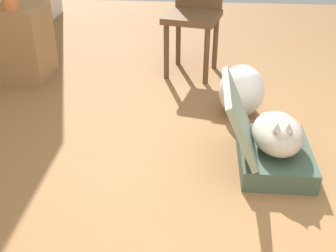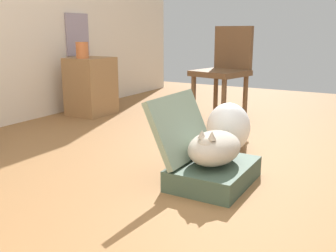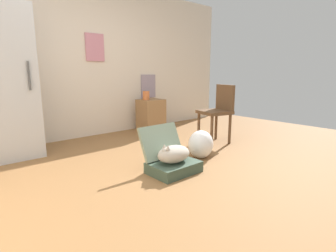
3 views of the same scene
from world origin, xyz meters
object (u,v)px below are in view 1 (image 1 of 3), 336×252
object	(u,v)px
side_table	(24,43)
chair	(195,12)
suitcase_base	(274,156)
plastic_bag_white	(241,91)
cat	(278,133)

from	to	relation	value
side_table	chair	size ratio (longest dim) A/B	0.66
suitcase_base	side_table	world-z (taller)	side_table
chair	plastic_bag_white	bearing A→B (deg)	-52.79
suitcase_base	chair	world-z (taller)	chair
cat	side_table	world-z (taller)	side_table
side_table	chair	distance (m)	1.43
plastic_bag_white	chair	world-z (taller)	chair
suitcase_base	plastic_bag_white	world-z (taller)	plastic_bag_white
chair	side_table	bearing A→B (deg)	-156.77
suitcase_base	cat	bearing A→B (deg)	176.12
suitcase_base	cat	xyz separation A→B (m)	(-0.01, 0.00, 0.16)
suitcase_base	plastic_bag_white	distance (m)	0.65
cat	side_table	bearing A→B (deg)	58.74
chair	suitcase_base	bearing A→B (deg)	-57.19
cat	suitcase_base	bearing A→B (deg)	-3.88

